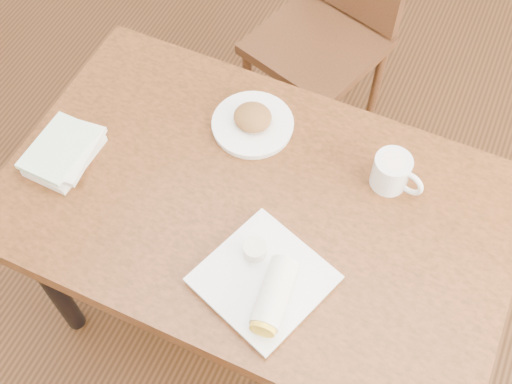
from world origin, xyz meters
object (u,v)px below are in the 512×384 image
at_px(chair_far, 333,17).
at_px(plate_scone, 253,122).
at_px(coffee_mug, 393,172).
at_px(book_stack, 64,152).
at_px(table, 256,218).
at_px(plate_burrito, 266,284).

xyz_separation_m(chair_far, plate_scone, (0.01, -0.71, 0.22)).
bearing_deg(plate_scone, chair_far, 90.85).
relative_size(coffee_mug, book_stack, 0.66).
relative_size(plate_scone, coffee_mug, 1.59).
height_order(table, plate_scone, plate_scone).
bearing_deg(table, chair_far, 97.39).
distance_m(plate_burrito, book_stack, 0.65).
distance_m(coffee_mug, book_stack, 0.86).
bearing_deg(chair_far, plate_scone, -89.15).
xyz_separation_m(plate_burrito, book_stack, (-0.64, 0.12, -0.00)).
relative_size(table, book_stack, 6.10).
xyz_separation_m(table, book_stack, (-0.52, -0.08, 0.11)).
xyz_separation_m(plate_scone, plate_burrito, (0.23, -0.42, 0.01)).
height_order(table, book_stack, book_stack).
xyz_separation_m(coffee_mug, book_stack, (-0.81, -0.28, -0.02)).
distance_m(chair_far, coffee_mug, 0.87).
relative_size(chair_far, plate_scone, 4.21).
xyz_separation_m(table, plate_burrito, (0.12, -0.21, 0.11)).
bearing_deg(book_stack, table, 9.20).
xyz_separation_m(chair_far, coffee_mug, (0.41, -0.72, 0.25)).
height_order(chair_far, plate_scone, chair_far).
distance_m(table, plate_scone, 0.26).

